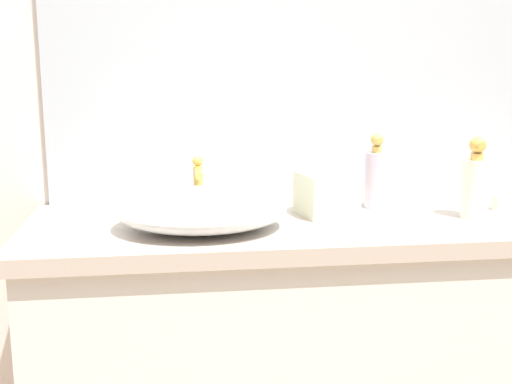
{
  "coord_description": "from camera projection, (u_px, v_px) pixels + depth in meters",
  "views": [
    {
      "loc": [
        -0.34,
        -1.17,
        1.28
      ],
      "look_at": [
        -0.13,
        0.42,
        0.94
      ],
      "focal_mm": 45.9,
      "sensor_mm": 36.0,
      "label": 1
    }
  ],
  "objects": [
    {
      "name": "faucet",
      "position": [
        198.0,
        179.0,
        1.76
      ],
      "size": [
        0.03,
        0.12,
        0.15
      ],
      "color": "gold",
      "rests_on": "vanity_counter"
    },
    {
      "name": "soap_dispenser",
      "position": [
        475.0,
        184.0,
        1.69
      ],
      "size": [
        0.07,
        0.07,
        0.21
      ],
      "color": "white",
      "rests_on": "vanity_counter"
    },
    {
      "name": "tissue_box",
      "position": [
        326.0,
        191.0,
        1.72
      ],
      "size": [
        0.16,
        0.16,
        0.15
      ],
      "color": "beige",
      "rests_on": "vanity_counter"
    },
    {
      "name": "bathroom_wall_rear",
      "position": [
        287.0,
        47.0,
        1.88
      ],
      "size": [
        6.0,
        0.06,
        2.6
      ],
      "primitive_type": "cube",
      "color": "silver",
      "rests_on": "ground"
    },
    {
      "name": "candle_jar",
      "position": [
        499.0,
        202.0,
        1.79
      ],
      "size": [
        0.05,
        0.05,
        0.04
      ],
      "primitive_type": "cylinder",
      "color": "silver",
      "rests_on": "vanity_counter"
    },
    {
      "name": "vanity_counter",
      "position": [
        305.0,
        373.0,
        1.77
      ],
      "size": [
        1.43,
        0.51,
        0.86
      ],
      "color": "silver",
      "rests_on": "ground"
    },
    {
      "name": "lotion_bottle",
      "position": [
        376.0,
        176.0,
        1.79
      ],
      "size": [
        0.06,
        0.06,
        0.21
      ],
      "color": "silver",
      "rests_on": "vanity_counter"
    },
    {
      "name": "sink_basin",
      "position": [
        202.0,
        209.0,
        1.59
      ],
      "size": [
        0.42,
        0.34,
        0.1
      ],
      "primitive_type": "ellipsoid",
      "color": "silver",
      "rests_on": "vanity_counter"
    }
  ]
}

